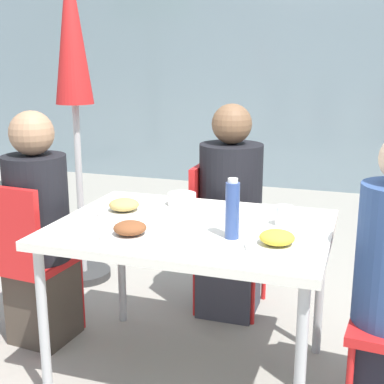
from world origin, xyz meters
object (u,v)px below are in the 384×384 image
(person_far, at_px, (230,218))
(closed_umbrella, at_px, (73,61))
(person_left, at_px, (39,234))
(bottle, at_px, (232,210))
(drinking_cup, at_px, (284,216))
(salad_bowl, at_px, (182,199))
(chair_left, at_px, (22,251))
(chair_far, at_px, (219,224))

(person_far, xyz_separation_m, closed_umbrella, (-1.07, 0.17, 0.87))
(person_left, distance_m, closed_umbrella, 1.18)
(bottle, relative_size, drinking_cup, 2.85)
(person_far, xyz_separation_m, salad_bowl, (-0.15, -0.40, 0.20))
(chair_left, distance_m, closed_umbrella, 1.28)
(chair_left, relative_size, salad_bowl, 6.17)
(chair_far, height_order, salad_bowl, chair_far)
(closed_umbrella, bearing_deg, chair_far, -6.73)
(chair_left, distance_m, chair_far, 1.12)
(chair_left, distance_m, drinking_cup, 1.34)
(chair_left, xyz_separation_m, closed_umbrella, (-0.16, 0.86, 0.93))
(person_far, bearing_deg, closed_umbrella, -99.00)
(chair_left, relative_size, chair_far, 1.00)
(person_far, height_order, drinking_cup, person_far)
(bottle, bearing_deg, person_left, 169.78)
(drinking_cup, relative_size, salad_bowl, 0.62)
(bottle, xyz_separation_m, salad_bowl, (-0.36, 0.41, -0.09))
(person_left, height_order, drinking_cup, person_left)
(closed_umbrella, distance_m, salad_bowl, 1.27)
(bottle, bearing_deg, person_far, 104.82)
(person_left, relative_size, salad_bowl, 8.61)
(salad_bowl, bearing_deg, drinking_cup, -17.56)
(person_far, relative_size, salad_bowl, 8.65)
(drinking_cup, bearing_deg, salad_bowl, 162.44)
(person_far, distance_m, closed_umbrella, 1.39)
(salad_bowl, bearing_deg, chair_far, 81.55)
(chair_left, bearing_deg, chair_far, 46.77)
(person_left, relative_size, chair_far, 1.40)
(closed_umbrella, height_order, salad_bowl, closed_umbrella)
(chair_left, xyz_separation_m, chair_far, (0.83, 0.75, 0.00))
(person_left, height_order, chair_far, person_left)
(person_left, height_order, bottle, person_left)
(chair_far, relative_size, drinking_cup, 9.88)
(person_far, distance_m, salad_bowl, 0.48)
(chair_far, bearing_deg, person_far, 58.01)
(salad_bowl, bearing_deg, chair_left, -159.12)
(person_far, distance_m, drinking_cup, 0.73)
(person_left, relative_size, closed_umbrella, 0.58)
(salad_bowl, bearing_deg, bottle, -48.40)
(bottle, distance_m, salad_bowl, 0.55)
(person_far, relative_size, bottle, 4.86)
(chair_far, relative_size, bottle, 3.46)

